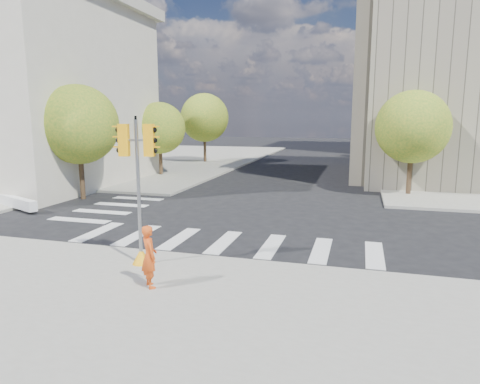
% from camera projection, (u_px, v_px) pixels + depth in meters
% --- Properties ---
extents(ground, '(160.00, 160.00, 0.00)m').
position_uv_depth(ground, '(241.00, 229.00, 17.88)').
color(ground, black).
rests_on(ground, ground).
extents(sidewalk_near, '(30.00, 14.00, 0.15)m').
position_uv_depth(sidewalk_near, '(70.00, 383.00, 7.44)').
color(sidewalk_near, gray).
rests_on(sidewalk_near, ground).
extents(sidewalk_far_left, '(28.00, 40.00, 0.15)m').
position_uv_depth(sidewalk_far_left, '(132.00, 158.00, 47.85)').
color(sidewalk_far_left, gray).
rests_on(sidewalk_far_left, ground).
extents(tree_lw_near, '(4.40, 4.40, 6.41)m').
position_uv_depth(tree_lw_near, '(79.00, 125.00, 23.74)').
color(tree_lw_near, '#382616').
rests_on(tree_lw_near, ground).
extents(tree_lw_mid, '(4.00, 4.00, 5.77)m').
position_uv_depth(tree_lw_mid, '(160.00, 128.00, 33.30)').
color(tree_lw_mid, '#382616').
rests_on(tree_lw_mid, ground).
extents(tree_lw_far, '(4.80, 4.80, 6.95)m').
position_uv_depth(tree_lw_far, '(204.00, 118.00, 42.64)').
color(tree_lw_far, '#382616').
rests_on(tree_lw_far, ground).
extents(tree_re_near, '(4.20, 4.20, 6.16)m').
position_uv_depth(tree_re_near, '(413.00, 127.00, 24.64)').
color(tree_re_near, '#382616').
rests_on(tree_re_near, ground).
extents(tree_re_mid, '(4.60, 4.60, 6.66)m').
position_uv_depth(tree_re_mid, '(397.00, 120.00, 35.96)').
color(tree_re_mid, '#382616').
rests_on(tree_re_mid, ground).
extents(tree_re_far, '(4.00, 4.00, 5.88)m').
position_uv_depth(tree_re_far, '(388.00, 124.00, 47.42)').
color(tree_re_far, '#382616').
rests_on(tree_re_far, ground).
extents(lamp_near, '(0.35, 0.18, 8.11)m').
position_uv_depth(lamp_near, '(414.00, 118.00, 28.21)').
color(lamp_near, black).
rests_on(lamp_near, sidewalk_far_right).
extents(lamp_far, '(0.35, 0.18, 8.11)m').
position_uv_depth(lamp_far, '(398.00, 117.00, 41.47)').
color(lamp_far, black).
rests_on(lamp_far, sidewalk_far_right).
extents(traffic_signal, '(1.08, 0.56, 4.52)m').
position_uv_depth(traffic_signal, '(139.00, 203.00, 12.93)').
color(traffic_signal, '#FFAA0D').
rests_on(traffic_signal, sidewalk_near).
extents(photographer, '(0.72, 0.73, 1.69)m').
position_uv_depth(photographer, '(149.00, 256.00, 11.31)').
color(photographer, '#DF4C15').
rests_on(photographer, sidewalk_near).
extents(planter_wall, '(5.68, 2.72, 0.50)m').
position_uv_depth(planter_wall, '(6.00, 199.00, 22.24)').
color(planter_wall, white).
rests_on(planter_wall, sidewalk_left_near).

